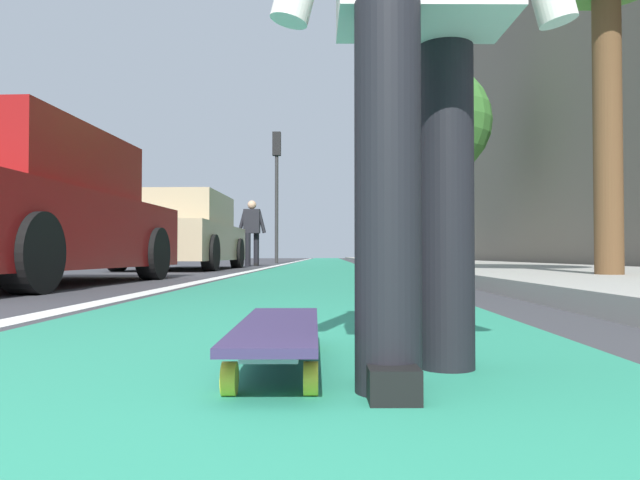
{
  "coord_description": "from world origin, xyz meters",
  "views": [
    {
      "loc": [
        -0.49,
        -0.2,
        0.29
      ],
      "look_at": [
        12.44,
        -0.01,
        0.61
      ],
      "focal_mm": 33.53,
      "sensor_mm": 36.0,
      "label": 1
    }
  ],
  "objects": [
    {
      "name": "ground_plane",
      "position": [
        10.0,
        0.0,
        0.0
      ],
      "size": [
        80.0,
        80.0,
        0.0
      ],
      "primitive_type": "plane",
      "color": "#38383D"
    },
    {
      "name": "bike_lane_paint",
      "position": [
        24.0,
        0.0,
        0.0
      ],
      "size": [
        56.0,
        2.03,
        0.0
      ],
      "primitive_type": "cube",
      "color": "#288466",
      "rests_on": "ground"
    },
    {
      "name": "lane_stripe_white",
      "position": [
        20.0,
        1.17,
        0.0
      ],
      "size": [
        52.0,
        0.16,
        0.01
      ],
      "primitive_type": "cube",
      "color": "silver",
      "rests_on": "ground"
    },
    {
      "name": "sidewalk_curb",
      "position": [
        18.0,
        -3.02,
        0.06
      ],
      "size": [
        52.0,
        3.2,
        0.12
      ],
      "primitive_type": "cube",
      "color": "#9E9B93",
      "rests_on": "ground"
    },
    {
      "name": "building_facade",
      "position": [
        22.0,
        -5.46,
        4.28
      ],
      "size": [
        40.0,
        1.2,
        8.56
      ],
      "primitive_type": "cube",
      "color": "#6A6156",
      "rests_on": "ground"
    },
    {
      "name": "skateboard",
      "position": [
        1.03,
        -0.07,
        0.09
      ],
      "size": [
        0.84,
        0.22,
        0.11
      ],
      "color": "yellow",
      "rests_on": "ground"
    },
    {
      "name": "parked_car_near",
      "position": [
        5.1,
        2.79,
        0.69
      ],
      "size": [
        4.25,
        2.15,
        1.46
      ],
      "color": "maroon",
      "rests_on": "ground"
    },
    {
      "name": "parked_car_mid",
      "position": [
        11.27,
        2.67,
        0.71
      ],
      "size": [
        4.39,
        1.94,
        1.48
      ],
      "color": "tan",
      "rests_on": "ground"
    },
    {
      "name": "traffic_light",
      "position": [
        19.69,
        1.57,
        3.07
      ],
      "size": [
        0.33,
        0.28,
        4.46
      ],
      "color": "#2D2D2D",
      "rests_on": "ground"
    },
    {
      "name": "street_tree_mid",
      "position": [
        13.09,
        -2.62,
        3.3
      ],
      "size": [
        2.56,
        2.56,
        4.6
      ],
      "color": "brown",
      "rests_on": "ground"
    },
    {
      "name": "street_tree_far",
      "position": [
        21.99,
        -2.62,
        3.07
      ],
      "size": [
        2.33,
        2.33,
        4.27
      ],
      "color": "brown",
      "rests_on": "ground"
    },
    {
      "name": "pedestrian_distant",
      "position": [
        14.73,
        1.76,
        0.96
      ],
      "size": [
        0.47,
        0.73,
        1.68
      ],
      "color": "black",
      "rests_on": "ground"
    }
  ]
}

